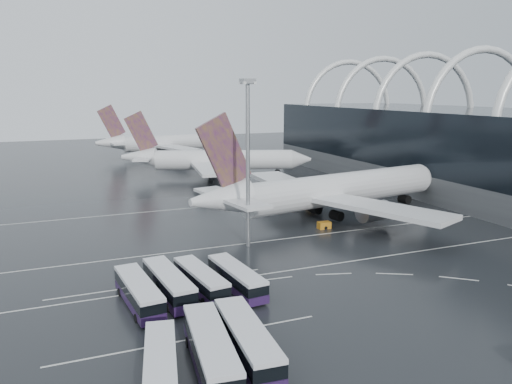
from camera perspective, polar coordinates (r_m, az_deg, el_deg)
name	(u,v)px	position (r m, az deg, el deg)	size (l,w,h in m)	color
ground	(320,261)	(75.23, 7.32, -7.78)	(420.00, 420.00, 0.00)	black
lane_marking_near	(327,265)	(73.60, 8.09, -8.24)	(120.00, 0.25, 0.01)	silver
lane_marking_mid	(285,239)	(85.34, 3.36, -5.35)	(120.00, 0.25, 0.01)	silver
lane_marking_far	(231,204)	(110.41, -2.88, -1.42)	(120.00, 0.25, 0.01)	silver
bus_bay_line_south	(190,339)	(53.15, -7.56, -16.36)	(28.00, 0.25, 0.01)	silver
bus_bay_line_north	(159,284)	(67.39, -11.07, -10.25)	(28.00, 0.25, 0.01)	silver
airliner_main	(331,191)	(99.21, 8.51, 0.11)	(62.52, 54.15, 21.22)	silver
airliner_gate_b	(214,160)	(145.37, -4.82, 3.61)	(53.47, 47.53, 19.11)	silver
airliner_gate_c	(168,143)	(194.03, -10.03, 5.52)	(55.58, 51.16, 19.80)	silver
bus_row_near_a	(139,292)	(60.77, -13.26, -11.09)	(4.02, 12.90, 3.12)	#23133E
bus_row_near_b	(169,283)	(62.54, -9.96, -10.25)	(4.07, 13.12, 3.18)	#23133E
bus_row_near_c	(201,280)	(63.46, -6.34, -9.94)	(4.17, 12.21, 2.95)	#23133E
bus_row_near_d	(237,278)	(63.71, -2.23, -9.76)	(3.91, 12.38, 3.00)	#23133E
bus_row_far_a	(161,366)	(45.92, -10.85, -18.98)	(5.00, 12.30, 2.96)	#23133E
bus_row_far_b	(211,350)	(47.23, -5.18, -17.55)	(4.66, 14.03, 3.39)	#23133E
bus_row_far_c	(247,340)	(48.70, -1.04, -16.59)	(4.02, 13.67, 3.32)	#23133E
floodlight_mast	(248,143)	(77.84, -0.94, 5.58)	(2.03, 2.03, 26.52)	gray
gse_cart_belly_b	(365,200)	(114.48, 12.37, -0.90)	(2.24, 1.32, 1.22)	slate
gse_cart_belly_c	(324,225)	(91.97, 7.79, -3.78)	(2.31, 1.37, 1.26)	#C3791A
gse_cart_belly_e	(311,205)	(107.82, 6.29, -1.52)	(1.88, 1.11, 1.02)	#C3791A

